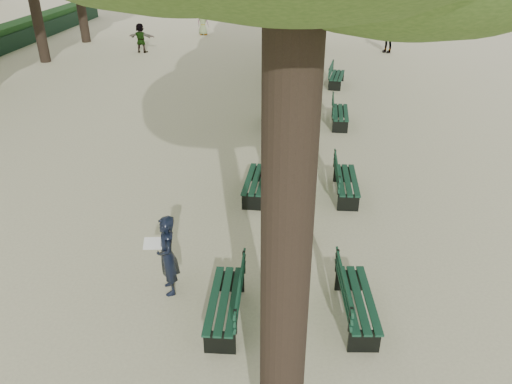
# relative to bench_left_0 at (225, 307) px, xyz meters

# --- Properties ---
(ground) EXTENTS (120.00, 120.00, 0.00)m
(ground) POSITION_rel_bench_left_0_xyz_m (-0.37, -0.43, -0.27)
(ground) COLOR beige
(ground) RESTS_ON ground
(bench_left_0) EXTENTS (0.66, 1.83, 0.92)m
(bench_left_0) POSITION_rel_bench_left_0_xyz_m (0.00, 0.00, 0.00)
(bench_left_0) COLOR black
(bench_left_0) RESTS_ON ground
(bench_left_1) EXTENTS (0.60, 1.81, 0.92)m
(bench_left_1) POSITION_rel_bench_left_0_xyz_m (0.00, 4.65, 0.00)
(bench_left_1) COLOR black
(bench_left_1) RESTS_ON ground
(bench_left_2) EXTENTS (0.76, 1.85, 0.92)m
(bench_left_2) POSITION_rel_bench_left_0_xyz_m (-0.00, 9.84, 0.00)
(bench_left_2) COLOR black
(bench_left_2) RESTS_ON ground
(bench_left_3) EXTENTS (0.77, 1.85, 0.92)m
(bench_left_3) POSITION_rel_bench_left_0_xyz_m (-0.00, 15.19, 0.00)
(bench_left_3) COLOR black
(bench_left_3) RESTS_ON ground
(bench_right_0) EXTENTS (0.76, 1.85, 0.92)m
(bench_right_0) POSITION_rel_bench_left_0_xyz_m (2.27, 0.30, 0.00)
(bench_right_0) COLOR black
(bench_right_0) RESTS_ON ground
(bench_right_1) EXTENTS (0.64, 1.82, 0.92)m
(bench_right_1) POSITION_rel_bench_left_0_xyz_m (2.27, 4.88, 0.00)
(bench_right_1) COLOR black
(bench_right_1) RESTS_ON ground
(bench_right_2) EXTENTS (0.59, 1.80, 0.92)m
(bench_right_2) POSITION_rel_bench_left_0_xyz_m (2.27, 10.09, 0.00)
(bench_right_2) COLOR black
(bench_right_2) RESTS_ON ground
(bench_right_3) EXTENTS (0.78, 1.85, 0.92)m
(bench_right_3) POSITION_rel_bench_left_0_xyz_m (2.27, 14.96, 0.00)
(bench_right_3) COLOR black
(bench_right_3) RESTS_ON ground
(man_with_map) EXTENTS (0.71, 0.72, 1.61)m
(man_with_map) POSITION_rel_bench_left_0_xyz_m (-1.17, 0.67, 0.53)
(man_with_map) COLOR black
(man_with_map) RESTS_ON ground
(pedestrian_c) EXTENTS (1.08, 0.92, 1.83)m
(pedestrian_c) POSITION_rel_bench_left_0_xyz_m (5.17, 21.81, 0.64)
(pedestrian_c) COLOR #262628
(pedestrian_c) RESTS_ON ground
(pedestrian_b) EXTENTS (0.52, 1.09, 1.62)m
(pedestrian_b) POSITION_rel_bench_left_0_xyz_m (5.96, 26.12, 0.54)
(pedestrian_b) COLOR #262628
(pedestrian_b) RESTS_ON ground
(pedestrian_e) EXTENTS (1.45, 0.46, 1.54)m
(pedestrian_e) POSITION_rel_bench_left_0_xyz_m (-8.15, 20.24, 0.50)
(pedestrian_e) COLOR #262628
(pedestrian_e) RESTS_ON ground
(pedestrian_d) EXTENTS (0.80, 0.48, 1.54)m
(pedestrian_d) POSITION_rel_bench_left_0_xyz_m (-5.86, 25.51, 0.50)
(pedestrian_d) COLOR #262628
(pedestrian_d) RESTS_ON ground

